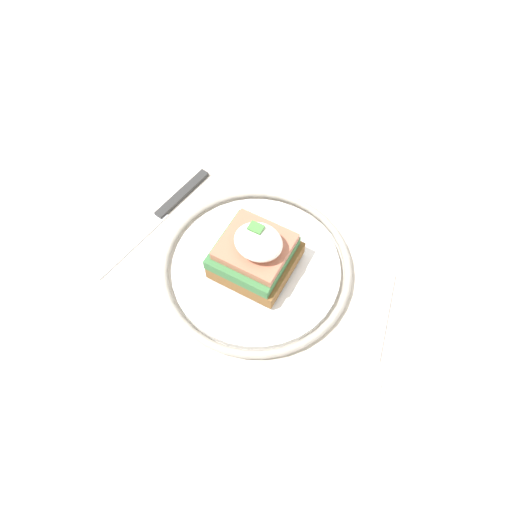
{
  "coord_description": "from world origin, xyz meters",
  "views": [
    {
      "loc": [
        -0.18,
        0.3,
        1.29
      ],
      "look_at": [
        -0.03,
        0.04,
        0.78
      ],
      "focal_mm": 35.0,
      "sensor_mm": 36.0,
      "label": 1
    }
  ],
  "objects_px": {
    "fork": "(380,337)",
    "sandwich": "(255,253)",
    "plate": "(256,267)",
    "knife": "(162,213)"
  },
  "relations": [
    {
      "from": "fork",
      "to": "sandwich",
      "type": "bearing_deg",
      "value": -2.38
    },
    {
      "from": "plate",
      "to": "fork",
      "type": "relative_size",
      "value": 1.55
    },
    {
      "from": "fork",
      "to": "knife",
      "type": "relative_size",
      "value": 0.74
    },
    {
      "from": "plate",
      "to": "fork",
      "type": "bearing_deg",
      "value": 177.02
    },
    {
      "from": "plate",
      "to": "knife",
      "type": "height_order",
      "value": "plate"
    },
    {
      "from": "sandwich",
      "to": "fork",
      "type": "xyz_separation_m",
      "value": [
        -0.17,
        0.01,
        -0.04
      ]
    },
    {
      "from": "plate",
      "to": "sandwich",
      "type": "distance_m",
      "value": 0.04
    },
    {
      "from": "sandwich",
      "to": "plate",
      "type": "bearing_deg",
      "value": -82.02
    },
    {
      "from": "sandwich",
      "to": "fork",
      "type": "bearing_deg",
      "value": 177.62
    },
    {
      "from": "sandwich",
      "to": "knife",
      "type": "relative_size",
      "value": 0.43
    }
  ]
}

